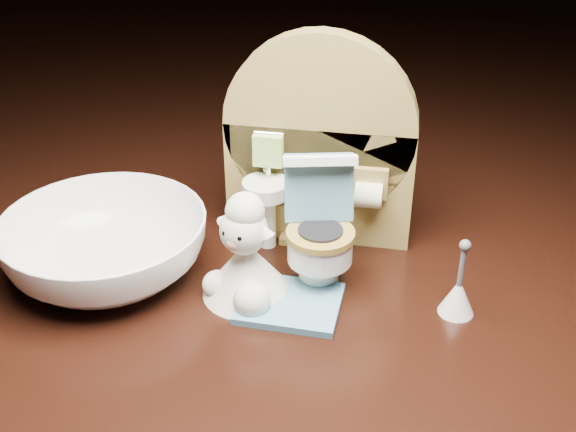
# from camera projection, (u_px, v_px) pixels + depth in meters

# --- Properties ---
(backdrop_panel) EXTENTS (0.13, 0.05, 0.15)m
(backdrop_panel) POSITION_uv_depth(u_px,v_px,m) (318.00, 154.00, 0.49)
(backdrop_panel) COLOR olive
(backdrop_panel) RESTS_ON ground
(toy_toilet) EXTENTS (0.05, 0.06, 0.09)m
(toy_toilet) POSITION_uv_depth(u_px,v_px,m) (319.00, 234.00, 0.47)
(toy_toilet) COLOR white
(toy_toilet) RESTS_ON ground
(bath_mat) EXTENTS (0.06, 0.05, 0.00)m
(bath_mat) POSITION_uv_depth(u_px,v_px,m) (290.00, 303.00, 0.45)
(bath_mat) COLOR teal
(bath_mat) RESTS_ON ground
(toilet_brush) EXTENTS (0.02, 0.02, 0.05)m
(toilet_brush) POSITION_uv_depth(u_px,v_px,m) (458.00, 294.00, 0.44)
(toilet_brush) COLOR white
(toilet_brush) RESTS_ON ground
(plush_lamb) EXTENTS (0.06, 0.06, 0.07)m
(plush_lamb) POSITION_uv_depth(u_px,v_px,m) (245.00, 261.00, 0.45)
(plush_lamb) COLOR silver
(plush_lamb) RESTS_ON ground
(ceramic_bowl) EXTENTS (0.17, 0.17, 0.04)m
(ceramic_bowl) POSITION_uv_depth(u_px,v_px,m) (106.00, 247.00, 0.47)
(ceramic_bowl) COLOR white
(ceramic_bowl) RESTS_ON ground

